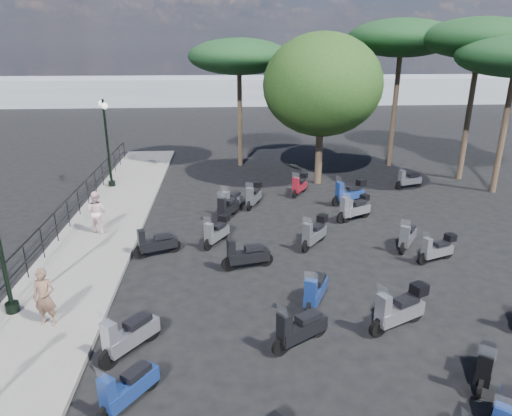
{
  "coord_description": "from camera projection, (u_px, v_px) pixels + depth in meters",
  "views": [
    {
      "loc": [
        -1.77,
        -12.11,
        6.9
      ],
      "look_at": [
        -0.62,
        3.56,
        1.2
      ],
      "focal_mm": 32.0,
      "sensor_mm": 36.0,
      "label": 1
    }
  ],
  "objects": [
    {
      "name": "scooter_19",
      "position": [
        485.0,
        365.0,
        9.73
      ],
      "size": [
        0.98,
        1.32,
        1.23
      ],
      "rotation": [
        0.0,
        0.0,
        2.53
      ],
      "color": "black",
      "rests_on": "ground"
    },
    {
      "name": "scooter_28",
      "position": [
        409.0,
        180.0,
        22.82
      ],
      "size": [
        1.53,
        0.68,
        1.25
      ],
      "rotation": [
        0.0,
        0.0,
        1.86
      ],
      "color": "black",
      "rests_on": "ground"
    },
    {
      "name": "woman",
      "position": [
        45.0,
        297.0,
        11.37
      ],
      "size": [
        0.6,
        0.43,
        1.55
      ],
      "primitive_type": "imported",
      "rotation": [
        0.0,
        0.0,
        -0.11
      ],
      "color": "brown",
      "rests_on": "sidewalk"
    },
    {
      "name": "scooter_17",
      "position": [
        300.0,
        185.0,
        21.85
      ],
      "size": [
        0.96,
        1.41,
        1.25
      ],
      "rotation": [
        0.0,
        0.0,
        2.6
      ],
      "color": "black",
      "rests_on": "ground"
    },
    {
      "name": "scooter_27",
      "position": [
        407.0,
        237.0,
        16.09
      ],
      "size": [
        1.03,
        1.38,
        1.29
      ],
      "rotation": [
        0.0,
        0.0,
        2.53
      ],
      "color": "black",
      "rests_on": "ground"
    },
    {
      "name": "scooter_16",
      "position": [
        356.0,
        208.0,
        18.8
      ],
      "size": [
        1.33,
        1.08,
        1.25
      ],
      "rotation": [
        0.0,
        0.0,
        2.22
      ],
      "color": "black",
      "rests_on": "ground"
    },
    {
      "name": "pine_0",
      "position": [
        402.0,
        38.0,
        24.84
      ],
      "size": [
        5.87,
        5.87,
        8.19
      ],
      "color": "#38281E",
      "rests_on": "ground"
    },
    {
      "name": "scooter_3",
      "position": [
        246.0,
        256.0,
        14.63
      ],
      "size": [
        1.7,
        0.65,
        1.37
      ],
      "rotation": [
        0.0,
        0.0,
        1.78
      ],
      "color": "black",
      "rests_on": "ground"
    },
    {
      "name": "scooter_8",
      "position": [
        315.0,
        292.0,
        12.5
      ],
      "size": [
        0.93,
        1.59,
        1.37
      ],
      "rotation": [
        0.0,
        0.0,
        2.68
      ],
      "color": "black",
      "rests_on": "ground"
    },
    {
      "name": "pine_1",
      "position": [
        481.0,
        39.0,
        22.22
      ],
      "size": [
        5.68,
        5.68,
        8.12
      ],
      "color": "#38281E",
      "rests_on": "ground"
    },
    {
      "name": "scooter_22",
      "position": [
        353.0,
        209.0,
        18.64
      ],
      "size": [
        1.63,
        0.96,
        1.41
      ],
      "rotation": [
        0.0,
        0.0,
        2.04
      ],
      "color": "black",
      "rests_on": "ground"
    },
    {
      "name": "scooter_1",
      "position": [
        128.0,
        389.0,
        9.02
      ],
      "size": [
        1.07,
        1.38,
        1.31
      ],
      "rotation": [
        0.0,
        0.0,
        2.5
      ],
      "color": "black",
      "rests_on": "ground"
    },
    {
      "name": "scooter_20",
      "position": [
        399.0,
        310.0,
        11.52
      ],
      "size": [
        1.69,
        1.01,
        1.45
      ],
      "rotation": [
        0.0,
        0.0,
        2.02
      ],
      "color": "black",
      "rests_on": "ground"
    },
    {
      "name": "lamp_post_2",
      "position": [
        107.0,
        138.0,
        22.04
      ],
      "size": [
        0.66,
        1.19,
        4.27
      ],
      "rotation": [
        0.0,
        0.0,
        0.39
      ],
      "color": "black",
      "rests_on": "sidewalk"
    },
    {
      "name": "scooter_2",
      "position": [
        129.0,
        336.0,
        10.57
      ],
      "size": [
        1.23,
        1.49,
        1.45
      ],
      "rotation": [
        0.0,
        0.0,
        2.47
      ],
      "color": "black",
      "rests_on": "ground"
    },
    {
      "name": "scooter_4",
      "position": [
        156.0,
        244.0,
        15.55
      ],
      "size": [
        1.57,
        0.79,
        1.31
      ],
      "rotation": [
        0.0,
        0.0,
        1.94
      ],
      "color": "black",
      "rests_on": "ground"
    },
    {
      "name": "scooter_9",
      "position": [
        217.0,
        232.0,
        16.44
      ],
      "size": [
        0.97,
        1.4,
        1.25
      ],
      "rotation": [
        0.0,
        0.0,
        2.59
      ],
      "color": "black",
      "rests_on": "ground"
    },
    {
      "name": "scooter_14",
      "position": [
        300.0,
        329.0,
        10.86
      ],
      "size": [
        1.51,
        1.04,
        1.37
      ],
      "rotation": [
        0.0,
        0.0,
        2.14
      ],
      "color": "black",
      "rests_on": "ground"
    },
    {
      "name": "pine_2",
      "position": [
        239.0,
        57.0,
        25.23
      ],
      "size": [
        5.67,
        5.67,
        7.19
      ],
      "color": "#38281E",
      "rests_on": "ground"
    },
    {
      "name": "broadleaf_tree",
      "position": [
        322.0,
        85.0,
        22.17
      ],
      "size": [
        5.83,
        5.83,
        7.45
      ],
      "color": "#38281E",
      "rests_on": "ground"
    },
    {
      "name": "sidewalk",
      "position": [
        92.0,
        247.0,
        16.16
      ],
      "size": [
        3.0,
        30.0,
        0.15
      ],
      "primitive_type": "cube",
      "color": "slate",
      "rests_on": "ground"
    },
    {
      "name": "distant_hills",
      "position": [
        236.0,
        90.0,
        55.51
      ],
      "size": [
        70.0,
        8.0,
        3.0
      ],
      "primitive_type": "cube",
      "color": "gray",
      "rests_on": "ground"
    },
    {
      "name": "scooter_11",
      "position": [
        254.0,
        196.0,
        20.28
      ],
      "size": [
        0.83,
        1.53,
        1.29
      ],
      "rotation": [
        0.0,
        0.0,
        2.75
      ],
      "color": "black",
      "rests_on": "ground"
    },
    {
      "name": "scooter_23",
      "position": [
        349.0,
        193.0,
        20.55
      ],
      "size": [
        1.68,
        0.91,
        1.41
      ],
      "rotation": [
        0.0,
        0.0,
        1.97
      ],
      "color": "black",
      "rests_on": "ground"
    },
    {
      "name": "scooter_15",
      "position": [
        314.0,
        233.0,
        16.27
      ],
      "size": [
        1.17,
        1.4,
        1.33
      ],
      "rotation": [
        0.0,
        0.0,
        2.47
      ],
      "color": "black",
      "rests_on": "ground"
    },
    {
      "name": "ground",
      "position": [
        285.0,
        284.0,
        13.83
      ],
      "size": [
        120.0,
        120.0,
        0.0
      ],
      "primitive_type": "plane",
      "color": "black",
      "rests_on": "ground"
    },
    {
      "name": "pedestrian_far",
      "position": [
        97.0,
        212.0,
        17.04
      ],
      "size": [
        0.96,
        0.87,
        1.6
      ],
      "primitive_type": "imported",
      "rotation": [
        0.0,
        0.0,
        2.73
      ],
      "color": "silver",
      "rests_on": "sidewalk"
    },
    {
      "name": "railing",
      "position": [
        49.0,
        229.0,
        15.61
      ],
      "size": [
        0.04,
        26.04,
        1.1
      ],
      "color": "black",
      "rests_on": "sidewalk"
    },
    {
      "name": "scooter_18",
      "position": [
        503.0,
        416.0,
        8.35
      ],
      "size": [
        1.12,
        1.33,
        1.31
      ],
      "rotation": [
        0.0,
        0.0,
        2.45
      ],
      "color": "black",
      "rests_on": "ground"
    },
    {
      "name": "scooter_5",
      "position": [
        231.0,
        202.0,
        19.6
      ],
      "size": [
        0.99,
        1.52,
        1.35
      ],
      "rotation": [
        0.0,
        0.0,
        2.61
      ],
      "color": "black",
      "rests_on": "ground"
    },
    {
      "name": "scooter_10",
      "position": [
        228.0,
        208.0,
        18.8
      ],
      "size": [
        0.96,
        1.58,
        1.37
      ],
      "rotation": [
        0.0,
        0.0,
        2.66
      ],
      "color": "black",
      "rests_on": "ground"
    },
    {
      "name": "scooter_21",
      "position": [
        437.0,
        249.0,
        15.13
      ],
      "size": [
        1.43,
        0.74,
        1.19
      ],
      "rotation": [
        0.0,
        0.0,
        1.93
      ],
      "color": "black",
      "rests_on": "ground"
    }
  ]
}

